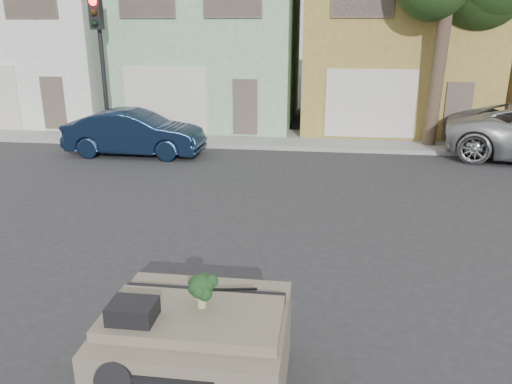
# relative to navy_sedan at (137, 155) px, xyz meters

# --- Properties ---
(ground_plane) EXTENTS (120.00, 120.00, 0.00)m
(ground_plane) POSITION_rel_navy_sedan_xyz_m (4.78, -7.76, 0.00)
(ground_plane) COLOR #303033
(ground_plane) RESTS_ON ground
(sidewalk) EXTENTS (40.00, 3.00, 0.15)m
(sidewalk) POSITION_rel_navy_sedan_xyz_m (4.78, 2.74, 0.07)
(sidewalk) COLOR gray
(sidewalk) RESTS_ON ground
(townhouse_white) EXTENTS (7.20, 8.20, 7.55)m
(townhouse_white) POSITION_rel_navy_sedan_xyz_m (-6.22, 6.74, 3.77)
(townhouse_white) COLOR white
(townhouse_white) RESTS_ON ground
(townhouse_mint) EXTENTS (7.20, 8.20, 7.55)m
(townhouse_mint) POSITION_rel_navy_sedan_xyz_m (1.28, 6.74, 3.77)
(townhouse_mint) COLOR #8CBB8D
(townhouse_mint) RESTS_ON ground
(townhouse_tan) EXTENTS (7.20, 8.20, 7.55)m
(townhouse_tan) POSITION_rel_navy_sedan_xyz_m (8.78, 6.74, 3.77)
(townhouse_tan) COLOR olive
(townhouse_tan) RESTS_ON ground
(navy_sedan) EXTENTS (4.48, 1.59, 1.47)m
(navy_sedan) POSITION_rel_navy_sedan_xyz_m (0.00, 0.00, 0.00)
(navy_sedan) COLOR #0E1C32
(navy_sedan) RESTS_ON ground
(traffic_signal) EXTENTS (0.40, 0.40, 5.10)m
(traffic_signal) POSITION_rel_navy_sedan_xyz_m (-1.72, 1.74, 2.55)
(traffic_signal) COLOR black
(traffic_signal) RESTS_ON ground
(tree_near) EXTENTS (4.40, 4.00, 8.50)m
(tree_near) POSITION_rel_navy_sedan_xyz_m (9.78, 2.04, 4.25)
(tree_near) COLOR #1E3715
(tree_near) RESTS_ON ground
(car_dashboard) EXTENTS (2.00, 1.80, 1.12)m
(car_dashboard) POSITION_rel_navy_sedan_xyz_m (4.78, -10.76, 0.56)
(car_dashboard) COLOR #706754
(car_dashboard) RESTS_ON ground
(instrument_hump) EXTENTS (0.48, 0.38, 0.20)m
(instrument_hump) POSITION_rel_navy_sedan_xyz_m (4.20, -11.11, 1.22)
(instrument_hump) COLOR black
(instrument_hump) RESTS_ON car_dashboard
(wiper_arm) EXTENTS (0.69, 0.15, 0.02)m
(wiper_arm) POSITION_rel_navy_sedan_xyz_m (5.06, -10.38, 1.13)
(wiper_arm) COLOR black
(wiper_arm) RESTS_ON car_dashboard
(broccoli) EXTENTS (0.32, 0.32, 0.39)m
(broccoli) POSITION_rel_navy_sedan_xyz_m (4.86, -10.77, 1.32)
(broccoli) COLOR black
(broccoli) RESTS_ON car_dashboard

